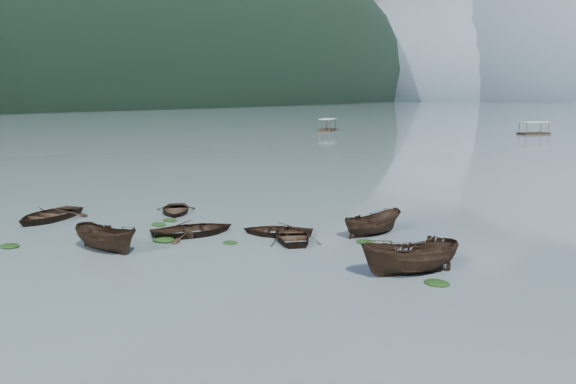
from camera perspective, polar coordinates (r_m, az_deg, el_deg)
The scene contains 20 objects.
ground_plane at distance 27.55m, azimuth -13.97°, elevation -7.69°, with size 2400.00×2400.00×0.00m, color slate.
haze_mtn_a at distance 959.32m, azimuth 16.60°, elevation 8.96°, with size 520.00×520.00×280.00m, color #475666.
rowboat_0 at distance 40.33m, azimuth -23.14°, elevation -2.64°, with size 3.63×5.08×1.05m, color black.
rowboat_1 at distance 33.70m, azimuth -9.60°, elevation -4.31°, with size 3.47×4.86×1.01m, color black.
rowboat_2 at distance 31.35m, azimuth -17.90°, elevation -5.73°, with size 1.64×4.36×1.68m, color black.
rowboat_3 at distance 32.17m, azimuth 0.45°, elevation -4.85°, with size 2.99×4.18×0.87m, color black.
rowboat_5 at distance 26.63m, azimuth 12.28°, elevation -8.24°, with size 1.85×4.91×1.90m, color black.
rowboat_6 at distance 40.05m, azimuth -11.36°, elevation -2.11°, with size 2.88×4.03×0.84m, color black.
rowboat_7 at distance 33.27m, azimuth -1.08°, elevation -4.36°, with size 2.98×4.17×0.86m, color black.
rowboat_8 at distance 33.59m, azimuth 8.58°, elevation -4.33°, with size 1.57×4.17×1.61m, color black.
weed_clump_0 at distance 34.13m, azimuth -26.43°, elevation -5.04°, with size 1.11×0.91×0.24m, color black.
weed_clump_1 at distance 36.55m, azimuth -13.01°, elevation -3.31°, with size 1.01×0.81×0.22m, color black.
weed_clump_2 at distance 32.60m, azimuth -12.52°, elevation -4.89°, with size 1.36×1.09×0.29m, color black.
weed_clump_3 at distance 31.76m, azimuth 7.82°, elevation -5.14°, with size 1.03×0.87×0.23m, color black.
weed_clump_4 at distance 25.66m, azimuth 14.90°, elevation -9.05°, with size 1.13×0.90×0.23m, color black.
weed_clump_5 at distance 37.63m, azimuth -11.93°, elevation -2.90°, with size 1.01×0.81×0.21m, color black.
weed_clump_6 at distance 31.53m, azimuth -5.89°, elevation -5.21°, with size 0.90×0.75×0.19m, color black.
weed_clump_7 at distance 29.46m, azimuth 13.76°, elevation -6.53°, with size 1.07×0.85×0.23m, color black.
pontoon_left at distance 129.67m, azimuth 4.05°, elevation 6.22°, with size 2.87×6.88×2.64m, color black, non-canonical shape.
pontoon_centre at distance 128.48m, azimuth 23.67°, elevation 5.39°, with size 2.72×6.53×2.50m, color black, non-canonical shape.
Camera 1 is at (19.51, -17.66, 8.17)m, focal length 35.00 mm.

